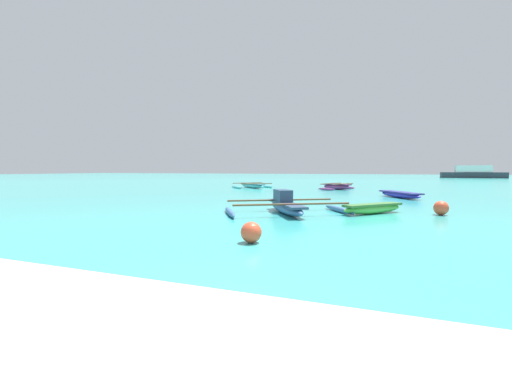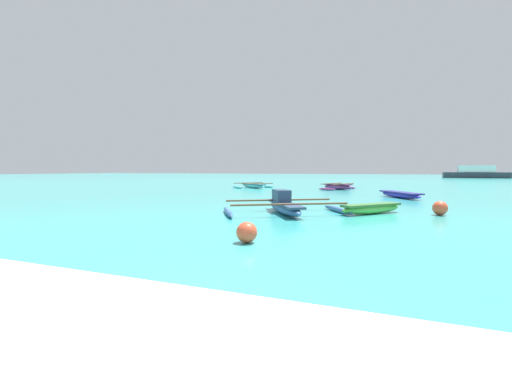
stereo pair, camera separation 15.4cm
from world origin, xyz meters
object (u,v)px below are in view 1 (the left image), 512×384
object	(u,v)px
moored_boat_4	(252,186)
mooring_buoy_1	(251,232)
moored_boat_3	(400,194)
mooring_buoy_0	(441,208)
moored_boat_2	(373,208)
moored_boat_0	(337,187)
moored_boat_1	(286,206)
distant_ferry	(473,173)

from	to	relation	value
moored_boat_4	mooring_buoy_1	size ratio (longest dim) A/B	8.26
moored_boat_3	mooring_buoy_0	world-z (taller)	mooring_buoy_0
moored_boat_2	mooring_buoy_1	distance (m)	6.67
moored_boat_0	moored_boat_3	world-z (taller)	moored_boat_0
moored_boat_0	moored_boat_2	xyz separation A→B (m)	(3.32, -14.92, -0.04)
mooring_buoy_1	moored_boat_2	bearing A→B (deg)	69.65
mooring_buoy_0	moored_boat_4	bearing A→B (deg)	132.15
moored_boat_3	moored_boat_2	bearing A→B (deg)	-40.55
moored_boat_4	mooring_buoy_0	distance (m)	19.28
moored_boat_2	moored_boat_4	size ratio (longest dim) A/B	0.63
moored_boat_4	mooring_buoy_1	distance (m)	22.61
moored_boat_1	distant_ferry	bearing A→B (deg)	132.00
moored_boat_1	moored_boat_4	distance (m)	17.52
moored_boat_0	distant_ferry	size ratio (longest dim) A/B	0.33
moored_boat_1	moored_boat_2	distance (m)	3.21
mooring_buoy_0	mooring_buoy_1	xyz separation A→B (m)	(-4.62, -6.73, -0.02)
moored_boat_0	moored_boat_3	size ratio (longest dim) A/B	1.05
moored_boat_1	mooring_buoy_1	bearing A→B (deg)	-23.75
moored_boat_2	mooring_buoy_0	world-z (taller)	mooring_buoy_0
moored_boat_1	moored_boat_2	size ratio (longest dim) A/B	2.09
moored_boat_3	distant_ferry	bearing A→B (deg)	132.94
moored_boat_0	moored_boat_1	bearing A→B (deg)	-64.78
moored_boat_0	mooring_buoy_1	bearing A→B (deg)	-63.08
moored_boat_2	distant_ferry	bearing A→B (deg)	27.03
mooring_buoy_0	moored_boat_0	bearing A→B (deg)	111.23
moored_boat_3	mooring_buoy_0	bearing A→B (deg)	-23.80
moored_boat_0	moored_boat_4	bearing A→B (deg)	-154.56
moored_boat_4	mooring_buoy_1	bearing A→B (deg)	-26.09
moored_boat_1	mooring_buoy_0	size ratio (longest dim) A/B	9.95
mooring_buoy_1	distant_ferry	distance (m)	71.26
mooring_buoy_0	distant_ferry	xyz separation A→B (m)	(13.44, 62.20, 0.72)
moored_boat_4	moored_boat_0	bearing A→B (deg)	43.52
mooring_buoy_1	moored_boat_1	bearing A→B (deg)	97.82
moored_boat_3	mooring_buoy_0	size ratio (longest dim) A/B	6.61
moored_boat_2	mooring_buoy_0	xyz separation A→B (m)	(2.30, 0.47, 0.05)
distant_ferry	moored_boat_2	bearing A→B (deg)	-104.09
moored_boat_0	moored_boat_1	distance (m)	15.94
moored_boat_0	moored_boat_1	world-z (taller)	moored_boat_1
moored_boat_1	moored_boat_4	bearing A→B (deg)	174.16
moored_boat_1	mooring_buoy_1	xyz separation A→B (m)	(0.72, -5.24, -0.04)
moored_boat_0	moored_boat_1	size ratio (longest dim) A/B	0.70
moored_boat_2	mooring_buoy_1	world-z (taller)	mooring_buoy_1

